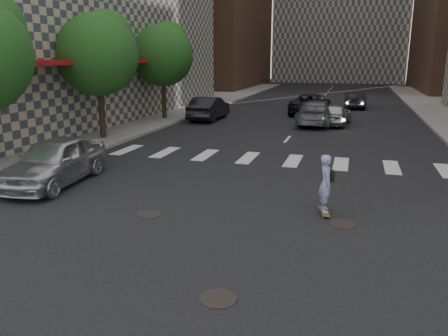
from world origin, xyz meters
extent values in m
plane|color=black|center=(0.00, 0.00, 0.00)|extent=(160.00, 160.00, 0.00)
cube|color=gray|center=(-14.50, 20.00, 0.07)|extent=(13.00, 80.00, 0.15)
cube|color=black|center=(-11.20, 10.00, 2.00)|extent=(0.30, 14.00, 4.00)
cube|color=maroon|center=(-10.40, 10.00, 4.10)|extent=(1.60, 14.00, 0.25)
cylinder|color=#382619|center=(-9.50, 11.00, 1.55)|extent=(0.32, 0.32, 2.80)
sphere|color=#1F4918|center=(-9.50, 11.00, 4.45)|extent=(4.20, 4.20, 4.20)
sphere|color=#1F4918|center=(-9.30, 11.60, 5.35)|extent=(2.80, 2.80, 2.80)
cylinder|color=#382619|center=(-9.50, 19.00, 1.55)|extent=(0.32, 0.32, 2.80)
sphere|color=#1F4918|center=(-9.50, 19.00, 4.45)|extent=(4.20, 4.20, 4.20)
sphere|color=#1F4918|center=(-9.30, 19.60, 5.35)|extent=(2.80, 2.80, 2.80)
cylinder|color=black|center=(1.20, -2.50, 0.01)|extent=(0.70, 0.70, 0.02)
cylinder|color=black|center=(-2.00, 1.20, 0.01)|extent=(0.70, 0.70, 0.02)
cylinder|color=black|center=(3.30, 2.00, 0.01)|extent=(0.70, 0.70, 0.02)
cube|color=brown|center=(2.76, 2.67, 0.08)|extent=(0.39, 0.90, 0.02)
cylinder|color=green|center=(2.75, 2.35, 0.03)|extent=(0.04, 0.06, 0.06)
cylinder|color=green|center=(2.90, 2.39, 0.03)|extent=(0.04, 0.06, 0.06)
cylinder|color=green|center=(2.62, 2.96, 0.03)|extent=(0.04, 0.06, 0.06)
cylinder|color=green|center=(2.77, 2.99, 0.03)|extent=(0.04, 0.06, 0.06)
imported|color=#8F97D0|center=(2.76, 2.67, 0.91)|extent=(0.51, 0.67, 1.64)
cube|color=black|center=(2.92, 2.76, 1.11)|extent=(0.15, 0.29, 0.31)
imported|color=#B8BABF|center=(-6.55, 3.13, 0.82)|extent=(2.35, 4.97, 1.64)
imported|color=black|center=(-6.50, 20.00, 0.81)|extent=(1.77, 4.96, 1.63)
imported|color=#55585C|center=(1.07, 19.80, 0.80)|extent=(2.66, 5.68, 1.60)
imported|color=black|center=(0.09, 25.20, 0.80)|extent=(2.91, 5.85, 1.59)
imported|color=#A4A6AB|center=(2.21, 20.02, 0.73)|extent=(2.15, 4.43, 1.46)
imported|color=black|center=(3.38, 30.46, 0.71)|extent=(1.85, 4.44, 1.43)
camera|label=1|loc=(3.37, -9.39, 4.35)|focal=35.00mm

